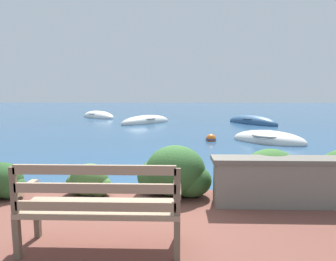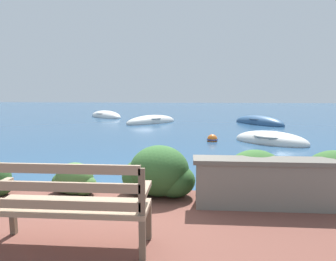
{
  "view_description": "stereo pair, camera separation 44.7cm",
  "coord_description": "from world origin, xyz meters",
  "px_view_note": "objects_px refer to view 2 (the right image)",
  "views": [
    {
      "loc": [
        0.63,
        -4.7,
        1.82
      ],
      "look_at": [
        0.35,
        5.16,
        0.5
      ],
      "focal_mm": 32.0,
      "sensor_mm": 36.0,
      "label": 1
    },
    {
      "loc": [
        1.08,
        -4.68,
        1.82
      ],
      "look_at": [
        0.35,
        5.16,
        0.5
      ],
      "focal_mm": 32.0,
      "sensor_mm": 36.0,
      "label": 2
    }
  ],
  "objects_px": {
    "park_bench": "(69,203)",
    "rowboat_mid": "(259,123)",
    "rowboat_far": "(151,122)",
    "rowboat_nearest": "(271,141)",
    "rowboat_outer": "(106,116)",
    "mooring_buoy": "(212,139)"
  },
  "relations": [
    {
      "from": "park_bench",
      "to": "rowboat_far",
      "type": "height_order",
      "value": "park_bench"
    },
    {
      "from": "rowboat_nearest",
      "to": "rowboat_far",
      "type": "relative_size",
      "value": 0.91
    },
    {
      "from": "rowboat_nearest",
      "to": "rowboat_far",
      "type": "height_order",
      "value": "rowboat_far"
    },
    {
      "from": "park_bench",
      "to": "rowboat_nearest",
      "type": "height_order",
      "value": "park_bench"
    },
    {
      "from": "rowboat_nearest",
      "to": "rowboat_mid",
      "type": "relative_size",
      "value": 0.87
    },
    {
      "from": "rowboat_nearest",
      "to": "rowboat_far",
      "type": "distance_m",
      "value": 7.85
    },
    {
      "from": "park_bench",
      "to": "rowboat_mid",
      "type": "height_order",
      "value": "park_bench"
    },
    {
      "from": "rowboat_outer",
      "to": "mooring_buoy",
      "type": "relative_size",
      "value": 7.77
    },
    {
      "from": "park_bench",
      "to": "rowboat_mid",
      "type": "distance_m",
      "value": 14.61
    },
    {
      "from": "rowboat_outer",
      "to": "mooring_buoy",
      "type": "bearing_deg",
      "value": 169.08
    },
    {
      "from": "rowboat_mid",
      "to": "rowboat_outer",
      "type": "distance_m",
      "value": 10.12
    },
    {
      "from": "rowboat_nearest",
      "to": "rowboat_outer",
      "type": "distance_m",
      "value": 12.76
    },
    {
      "from": "rowboat_mid",
      "to": "rowboat_far",
      "type": "xyz_separation_m",
      "value": [
        -5.92,
        0.11,
        -0.0
      ]
    },
    {
      "from": "rowboat_nearest",
      "to": "rowboat_outer",
      "type": "height_order",
      "value": "rowboat_outer"
    },
    {
      "from": "mooring_buoy",
      "to": "rowboat_nearest",
      "type": "bearing_deg",
      "value": -5.02
    },
    {
      "from": "rowboat_far",
      "to": "rowboat_outer",
      "type": "bearing_deg",
      "value": 91.08
    },
    {
      "from": "park_bench",
      "to": "rowboat_outer",
      "type": "bearing_deg",
      "value": 107.34
    },
    {
      "from": "rowboat_mid",
      "to": "mooring_buoy",
      "type": "distance_m",
      "value": 6.45
    },
    {
      "from": "park_bench",
      "to": "mooring_buoy",
      "type": "distance_m",
      "value": 8.26
    },
    {
      "from": "park_bench",
      "to": "rowboat_outer",
      "type": "distance_m",
      "value": 17.84
    },
    {
      "from": "park_bench",
      "to": "rowboat_far",
      "type": "xyz_separation_m",
      "value": [
        -0.97,
        13.85,
        -0.64
      ]
    },
    {
      "from": "rowboat_mid",
      "to": "rowboat_far",
      "type": "bearing_deg",
      "value": 53.33
    }
  ]
}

